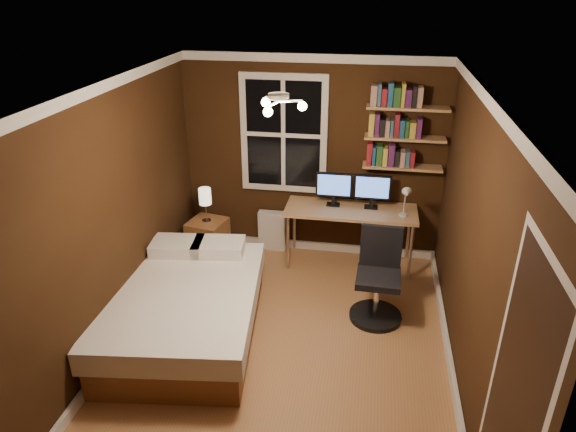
% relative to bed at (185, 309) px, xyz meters
% --- Properties ---
extents(floor, '(4.20, 4.20, 0.00)m').
position_rel_bed_xyz_m(floor, '(1.00, -0.12, -0.28)').
color(floor, '#925E3A').
rests_on(floor, ground).
extents(wall_back, '(3.20, 0.04, 2.50)m').
position_rel_bed_xyz_m(wall_back, '(1.00, 1.98, 0.97)').
color(wall_back, black).
rests_on(wall_back, ground).
extents(wall_left, '(0.04, 4.20, 2.50)m').
position_rel_bed_xyz_m(wall_left, '(-0.60, -0.12, 0.97)').
color(wall_left, black).
rests_on(wall_left, ground).
extents(wall_right, '(0.04, 4.20, 2.50)m').
position_rel_bed_xyz_m(wall_right, '(2.60, -0.12, 0.97)').
color(wall_right, black).
rests_on(wall_right, ground).
extents(ceiling, '(3.20, 4.20, 0.02)m').
position_rel_bed_xyz_m(ceiling, '(1.00, -0.12, 2.22)').
color(ceiling, white).
rests_on(ceiling, wall_back).
extents(window, '(1.06, 0.06, 1.46)m').
position_rel_bed_xyz_m(window, '(0.65, 1.95, 1.27)').
color(window, silver).
rests_on(window, wall_back).
extents(door, '(0.03, 0.82, 2.05)m').
position_rel_bed_xyz_m(door, '(2.59, -1.67, 0.74)').
color(door, black).
rests_on(door, ground).
extents(ceiling_fixture, '(0.44, 0.44, 0.18)m').
position_rel_bed_xyz_m(ceiling_fixture, '(1.00, -0.22, 2.12)').
color(ceiling_fixture, beige).
rests_on(ceiling_fixture, ceiling).
extents(bookshelf_lower, '(0.92, 0.22, 0.03)m').
position_rel_bed_xyz_m(bookshelf_lower, '(2.08, 1.86, 0.97)').
color(bookshelf_lower, '#AA7D52').
rests_on(bookshelf_lower, wall_back).
extents(books_row_lower, '(0.54, 0.16, 0.23)m').
position_rel_bed_xyz_m(books_row_lower, '(2.08, 1.86, 1.10)').
color(books_row_lower, maroon).
rests_on(books_row_lower, bookshelf_lower).
extents(bookshelf_middle, '(0.92, 0.22, 0.03)m').
position_rel_bed_xyz_m(bookshelf_middle, '(2.08, 1.86, 1.32)').
color(bookshelf_middle, '#AA7D52').
rests_on(bookshelf_middle, wall_back).
extents(books_row_middle, '(0.60, 0.16, 0.23)m').
position_rel_bed_xyz_m(books_row_middle, '(2.08, 1.86, 1.45)').
color(books_row_middle, navy).
rests_on(books_row_middle, bookshelf_middle).
extents(bookshelf_upper, '(0.92, 0.22, 0.03)m').
position_rel_bed_xyz_m(bookshelf_upper, '(2.08, 1.86, 1.67)').
color(bookshelf_upper, '#AA7D52').
rests_on(bookshelf_upper, wall_back).
extents(books_row_upper, '(0.54, 0.16, 0.23)m').
position_rel_bed_xyz_m(books_row_upper, '(2.08, 1.86, 1.80)').
color(books_row_upper, '#234F22').
rests_on(books_row_upper, bookshelf_upper).
extents(bed, '(1.64, 2.12, 0.67)m').
position_rel_bed_xyz_m(bed, '(0.00, 0.00, 0.00)').
color(bed, brown).
rests_on(bed, ground).
extents(nightstand, '(0.50, 0.50, 0.53)m').
position_rel_bed_xyz_m(nightstand, '(-0.24, 1.48, -0.02)').
color(nightstand, brown).
rests_on(nightstand, ground).
extents(bedside_lamp, '(0.15, 0.15, 0.44)m').
position_rel_bed_xyz_m(bedside_lamp, '(-0.24, 1.48, 0.46)').
color(bedside_lamp, '#EEDEC5').
rests_on(bedside_lamp, nightstand).
extents(radiator, '(0.35, 0.12, 0.53)m').
position_rel_bed_xyz_m(radiator, '(0.51, 1.88, -0.02)').
color(radiator, silver).
rests_on(radiator, ground).
extents(desk, '(1.58, 0.59, 0.75)m').
position_rel_bed_xyz_m(desk, '(1.52, 1.67, 0.40)').
color(desk, '#AA7D52').
rests_on(desk, ground).
extents(monitor_left, '(0.44, 0.12, 0.42)m').
position_rel_bed_xyz_m(monitor_left, '(1.30, 1.74, 0.67)').
color(monitor_left, black).
rests_on(monitor_left, desk).
extents(monitor_right, '(0.44, 0.12, 0.42)m').
position_rel_bed_xyz_m(monitor_right, '(1.76, 1.74, 0.67)').
color(monitor_right, black).
rests_on(monitor_right, desk).
extents(desk_lamp, '(0.14, 0.32, 0.44)m').
position_rel_bed_xyz_m(desk_lamp, '(2.14, 1.50, 0.68)').
color(desk_lamp, silver).
rests_on(desk_lamp, desk).
extents(office_chair, '(0.55, 0.55, 0.99)m').
position_rel_bed_xyz_m(office_chair, '(1.88, 0.61, 0.09)').
color(office_chair, black).
rests_on(office_chair, ground).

